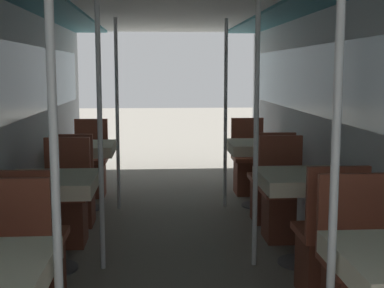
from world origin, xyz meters
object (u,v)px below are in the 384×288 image
at_px(support_pole_right_1, 256,134).
at_px(chair_left_far_2, 91,172).
at_px(chair_right_near_2, 270,193).
at_px(chair_right_far_2, 249,170).
at_px(dining_table_left_1, 51,189).
at_px(support_pole_left_2, 117,115).
at_px(chair_left_near_1, 34,262).
at_px(chair_right_near_1, 327,255).
at_px(support_pole_left_1, 100,136).
at_px(dining_table_left_2, 83,153).
at_px(support_pole_right_0, 334,185).
at_px(support_pole_left_0, 55,189).
at_px(chair_right_far_0, 358,288).
at_px(support_pole_right_2, 226,115).
at_px(chair_left_near_2, 75,196).
at_px(dining_table_right_2, 259,151).
at_px(dining_table_right_1, 303,186).
at_px(chair_right_far_1, 283,207).
at_px(chair_left_far_1, 66,211).

bearing_deg(support_pole_right_1, chair_left_far_2, 122.70).
height_order(chair_right_near_2, chair_right_far_2, same).
bearing_deg(chair_left_far_2, dining_table_left_1, 90.00).
bearing_deg(support_pole_left_2, chair_right_far_2, 21.83).
relative_size(chair_left_near_1, chair_right_near_1, 1.00).
height_order(support_pole_left_1, chair_right_near_2, support_pole_left_1).
distance_m(chair_left_far_2, support_pole_left_2, 1.05).
xyz_separation_m(dining_table_left_2, support_pole_right_0, (1.57, -3.64, 0.41)).
distance_m(dining_table_left_1, support_pole_left_1, 0.56).
relative_size(support_pole_left_0, chair_right_far_0, 2.24).
bearing_deg(support_pole_right_2, chair_left_near_2, -158.17).
height_order(chair_right_near_1, dining_table_right_2, chair_right_near_1).
distance_m(support_pole_right_0, dining_table_right_2, 3.68).
bearing_deg(chair_left_far_2, chair_right_far_2, -180.00).
relative_size(support_pole_left_2, chair_right_far_2, 2.24).
distance_m(chair_right_far_0, support_pole_right_2, 3.13).
bearing_deg(support_pole_left_0, support_pole_right_2, 71.88).
bearing_deg(chair_right_near_1, chair_right_near_2, 90.00).
height_order(chair_left_near_2, support_pole_right_1, support_pole_right_1).
height_order(support_pole_left_1, support_pole_right_2, same).
relative_size(dining_table_right_1, dining_table_right_2, 1.00).
bearing_deg(chair_right_far_0, chair_left_near_1, -15.97).
distance_m(chair_left_far_2, dining_table_right_2, 2.08).
relative_size(chair_right_far_0, support_pole_right_0, 0.45).
xyz_separation_m(chair_right_far_0, chair_right_far_1, (0.00, 1.82, 0.00)).
relative_size(dining_table_left_1, chair_right_near_1, 0.79).
xyz_separation_m(support_pole_left_0, support_pole_left_1, (0.00, 1.82, 0.00)).
bearing_deg(chair_right_far_0, chair_left_far_1, -42.95).
bearing_deg(chair_left_far_2, chair_right_near_2, 147.19).
distance_m(chair_right_near_1, chair_right_far_1, 1.26).
bearing_deg(dining_table_left_1, chair_left_far_1, 90.00).
height_order(chair_left_far_1, support_pole_left_1, support_pole_left_1).
relative_size(chair_left_near_2, dining_table_right_2, 1.27).
height_order(support_pole_left_0, chair_right_far_0, support_pole_left_0).
relative_size(chair_left_near_1, dining_table_right_1, 1.27).
bearing_deg(chair_left_near_2, chair_left_far_1, -90.00).
relative_size(chair_left_far_1, chair_right_far_1, 1.00).
xyz_separation_m(support_pole_left_0, chair_right_near_1, (1.57, 1.19, -0.75)).
xyz_separation_m(dining_table_left_1, support_pole_right_2, (1.57, 1.82, 0.41)).
bearing_deg(dining_table_left_2, chair_right_far_1, -31.32).
height_order(dining_table_left_1, chair_left_near_1, chair_left_near_1).
height_order(dining_table_left_1, chair_right_near_1, chair_right_near_1).
height_order(chair_left_far_1, chair_right_far_1, same).
bearing_deg(chair_right_far_1, dining_table_left_1, 17.87).
bearing_deg(support_pole_right_2, dining_table_right_2, 0.00).
relative_size(chair_left_near_1, support_pole_left_2, 0.45).
distance_m(chair_left_near_1, chair_right_near_1, 1.96).
relative_size(chair_left_far_2, dining_table_right_2, 1.27).
xyz_separation_m(chair_right_far_0, dining_table_right_1, (-0.00, 1.19, 0.34)).
relative_size(support_pole_left_0, chair_right_near_1, 2.24).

